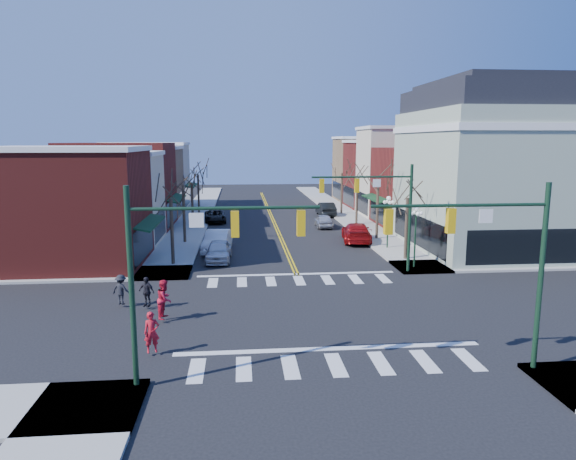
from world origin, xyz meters
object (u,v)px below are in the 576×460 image
object	(u,v)px
pedestrian_dark_b	(121,290)
car_right_far	(326,209)
car_left_far	(215,216)
pedestrian_red_b	(165,299)
lamppost_midblock	(388,213)
victorian_corner	(493,167)
car_right_near	(356,232)
car_left_near	(218,251)
pedestrian_dark_a	(146,292)
car_right_mid	(324,221)
lamppost_corner	(416,226)
pedestrian_red_a	(152,332)
car_left_mid	(217,241)

from	to	relation	value
pedestrian_dark_b	car_right_far	bearing A→B (deg)	-95.58
car_left_far	pedestrian_red_b	size ratio (longest dim) A/B	2.50
car_left_far	lamppost_midblock	bearing A→B (deg)	-51.13
victorian_corner	pedestrian_red_b	world-z (taller)	victorian_corner
car_right_near	pedestrian_red_b	size ratio (longest dim) A/B	2.99
car_left_near	car_right_far	xyz separation A→B (m)	(11.67, 22.22, 0.04)
car_left_near	pedestrian_dark_a	bearing A→B (deg)	-105.63
car_right_far	pedestrian_red_b	size ratio (longest dim) A/B	2.51
car_left_near	car_right_near	xyz separation A→B (m)	(11.67, 6.22, 0.07)
pedestrian_dark_a	car_right_far	bearing A→B (deg)	92.92
car_right_mid	pedestrian_dark_b	xyz separation A→B (m)	(-14.74, -24.19, 0.26)
lamppost_midblock	pedestrian_dark_b	size ratio (longest dim) A/B	2.70
car_right_near	car_right_far	world-z (taller)	car_right_near
lamppost_corner	pedestrian_dark_a	world-z (taller)	lamppost_corner
car_right_far	pedestrian_red_a	distance (m)	41.24
car_left_near	pedestrian_red_b	xyz separation A→B (m)	(-2.09, -12.55, 0.35)
lamppost_midblock	car_right_far	xyz separation A→B (m)	(-1.80, 19.31, -2.17)
lamppost_midblock	car_right_mid	bearing A→B (deg)	107.04
car_right_far	pedestrian_red_b	bearing A→B (deg)	66.66
car_left_near	car_right_far	size ratio (longest dim) A/B	0.92
car_left_far	pedestrian_dark_b	world-z (taller)	pedestrian_dark_b
lamppost_corner	pedestrian_dark_a	size ratio (longest dim) A/B	2.75
car_right_near	victorian_corner	bearing A→B (deg)	167.31
pedestrian_red_a	car_left_far	bearing A→B (deg)	71.53
car_left_near	pedestrian_red_a	distance (m)	16.81
lamppost_midblock	pedestrian_red_a	xyz separation A→B (m)	(-15.50, -19.59, -1.96)
car_left_far	pedestrian_red_b	world-z (taller)	pedestrian_red_b
lamppost_midblock	pedestrian_red_a	distance (m)	25.06
lamppost_corner	pedestrian_red_a	world-z (taller)	lamppost_corner
pedestrian_dark_a	pedestrian_dark_b	distance (m)	1.45
car_left_mid	car_right_mid	world-z (taller)	car_left_mid
pedestrian_red_a	pedestrian_red_b	xyz separation A→B (m)	(-0.06, 4.13, 0.11)
car_right_near	car_left_mid	bearing A→B (deg)	22.13
victorian_corner	lamppost_corner	size ratio (longest dim) A/B	3.29
pedestrian_red_a	lamppost_corner	bearing A→B (deg)	23.28
victorian_corner	car_right_near	bearing A→B (deg)	159.33
lamppost_midblock	car_left_near	size ratio (longest dim) A/B	0.97
pedestrian_red_a	pedestrian_dark_a	size ratio (longest dim) A/B	1.08
car_left_far	pedestrian_dark_b	distance (m)	28.82
lamppost_midblock	car_left_mid	size ratio (longest dim) A/B	0.85
car_left_near	car_right_near	bearing A→B (deg)	29.71
lamppost_midblock	car_right_far	distance (m)	19.51
lamppost_corner	car_right_near	size ratio (longest dim) A/B	0.76
pedestrian_red_a	pedestrian_dark_b	distance (m)	7.02
car_left_near	car_right_mid	bearing A→B (deg)	55.93
car_left_near	pedestrian_dark_a	size ratio (longest dim) A/B	2.82
car_left_mid	pedestrian_red_b	world-z (taller)	pedestrian_red_b
victorian_corner	car_right_mid	distance (m)	17.52
lamppost_corner	pedestrian_dark_b	xyz separation A→B (m)	(-18.14, -6.59, -2.01)
car_left_mid	pedestrian_dark_a	size ratio (longest dim) A/B	3.25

